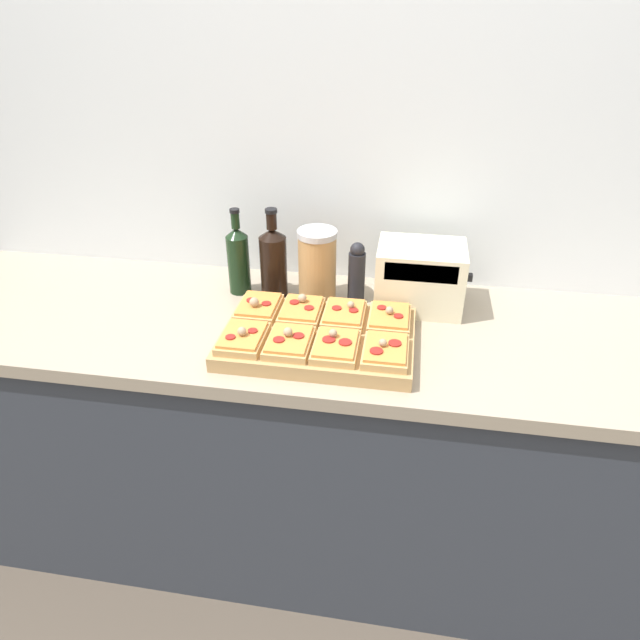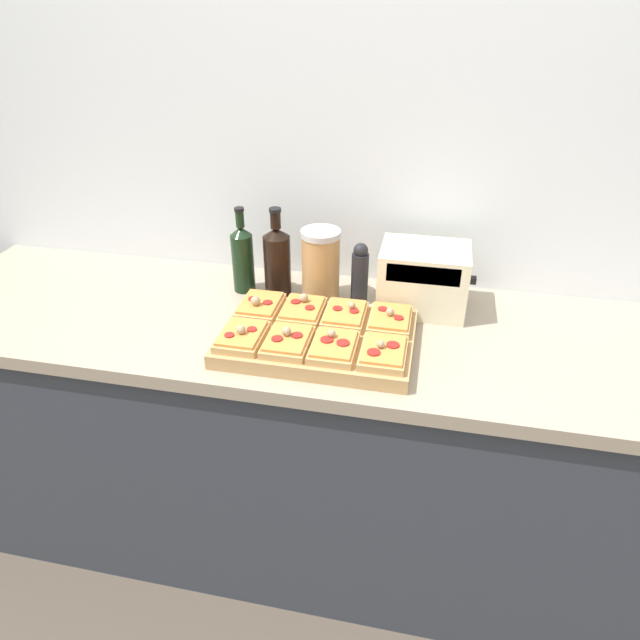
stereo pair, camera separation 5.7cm
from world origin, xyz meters
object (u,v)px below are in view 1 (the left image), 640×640
Objects in this scene: olive_oil_bottle at (238,259)px; grain_jar_tall at (317,265)px; cutting_board at (318,338)px; wine_bottle at (273,261)px; pepper_mill at (357,273)px; toaster_oven at (420,277)px.

olive_oil_bottle reaches higher than grain_jar_tall.
olive_oil_bottle reaches higher than cutting_board.
wine_bottle reaches higher than cutting_board.
toaster_oven is at bearing -0.26° from pepper_mill.
olive_oil_bottle is (-0.30, 0.27, 0.09)m from cutting_board.
olive_oil_bottle is 0.98× the size of toaster_oven.
cutting_board is at bearing -79.85° from grain_jar_tall.
grain_jar_tall is 0.12m from pepper_mill.
olive_oil_bottle is 0.37m from pepper_mill.
pepper_mill is at bearing -0.00° from wine_bottle.
toaster_oven is (0.26, 0.27, 0.08)m from cutting_board.
wine_bottle is 1.46× the size of pepper_mill.
toaster_oven reaches higher than pepper_mill.
grain_jar_tall is 0.79× the size of toaster_oven.
cutting_board is 0.34m from wine_bottle.
olive_oil_bottle is 0.98× the size of wine_bottle.
wine_bottle is at bearing 180.00° from grain_jar_tall.
wine_bottle is 0.14m from grain_jar_tall.
cutting_board is 1.84× the size of toaster_oven.
pepper_mill reaches higher than cutting_board.
cutting_board is 2.67× the size of pepper_mill.
olive_oil_bottle is 0.11m from wine_bottle.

